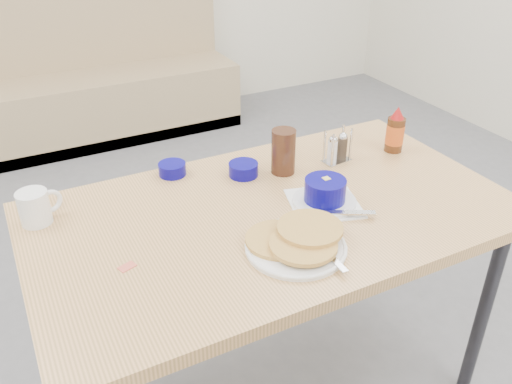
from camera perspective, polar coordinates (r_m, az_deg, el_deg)
name	(u,v)px	position (r m, az deg, el deg)	size (l,w,h in m)	color
booth_bench	(95,86)	(3.96, -16.61, 10.68)	(1.90, 0.56, 1.22)	tan
dining_table	(274,227)	(1.61, 1.87, -3.72)	(1.40, 0.80, 0.76)	tan
pancake_plate	(297,242)	(1.42, 4.31, -5.28)	(0.27, 0.29, 0.05)	white
coffee_mug	(36,207)	(1.62, -22.19, -1.44)	(0.12, 0.09, 0.10)	white
grits_setting	(325,194)	(1.60, 7.27, -0.21)	(0.25, 0.26, 0.08)	white
creamer_bowl	(172,169)	(1.78, -8.81, 2.40)	(0.09, 0.09, 0.04)	#080571
butter_bowl	(243,169)	(1.75, -1.33, 2.39)	(0.10, 0.10, 0.04)	#080571
amber_tumbler	(283,152)	(1.75, 2.90, 4.28)	(0.08, 0.08, 0.15)	#391E12
condiment_caddy	(337,150)	(1.85, 8.54, 4.37)	(0.10, 0.07, 0.12)	silver
syrup_bottle	(395,132)	(1.96, 14.44, 6.13)	(0.06, 0.06, 0.16)	#47230F
sugar_wrapper	(127,267)	(1.40, -13.41, -7.66)	(0.04, 0.03, 0.00)	#DB5A49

